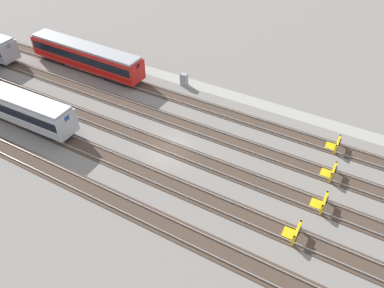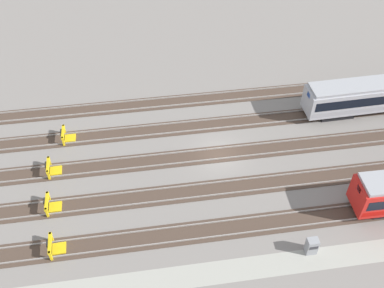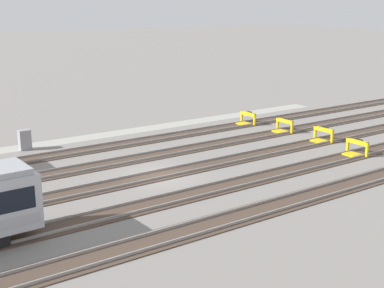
% 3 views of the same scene
% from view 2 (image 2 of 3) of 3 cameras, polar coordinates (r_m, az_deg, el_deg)
% --- Properties ---
extents(ground_plane, '(400.00, 400.00, 0.00)m').
position_cam_2_polar(ground_plane, '(44.26, 3.52, -1.30)').
color(ground_plane, gray).
extents(service_walkway, '(54.00, 2.00, 0.01)m').
position_cam_2_polar(service_walkway, '(36.87, 7.38, -15.36)').
color(service_walkway, '#9E9E93').
rests_on(service_walkway, ground).
extents(rail_track_nearest, '(90.00, 2.23, 0.21)m').
position_cam_2_polar(rail_track_nearest, '(38.84, 6.00, -10.40)').
color(rail_track_nearest, '#47382D').
rests_on(rail_track_nearest, ground).
extents(rail_track_near_inner, '(90.00, 2.23, 0.21)m').
position_cam_2_polar(rail_track_near_inner, '(41.39, 4.67, -5.53)').
color(rail_track_near_inner, '#47382D').
rests_on(rail_track_near_inner, ground).
extents(rail_track_middle, '(90.00, 2.24, 0.21)m').
position_cam_2_polar(rail_track_middle, '(44.23, 3.52, -1.26)').
color(rail_track_middle, '#47382D').
rests_on(rail_track_middle, ground).
extents(rail_track_far_inner, '(90.00, 2.23, 0.21)m').
position_cam_2_polar(rail_track_far_inner, '(47.30, 2.52, 2.49)').
color(rail_track_far_inner, '#47382D').
rests_on(rail_track_far_inner, ground).
extents(rail_track_farthest, '(90.00, 2.23, 0.21)m').
position_cam_2_polar(rail_track_farthest, '(50.55, 1.64, 5.76)').
color(rail_track_farthest, '#47382D').
rests_on(rail_track_farthest, ground).
extents(bumper_stop_nearest_track, '(1.37, 2.01, 1.22)m').
position_cam_2_polar(bumper_stop_nearest_track, '(38.64, -17.10, -12.32)').
color(bumper_stop_nearest_track, gold).
rests_on(bumper_stop_nearest_track, ground).
extents(bumper_stop_near_inner_track, '(1.35, 2.00, 1.22)m').
position_cam_2_polar(bumper_stop_near_inner_track, '(41.32, -17.50, -7.35)').
color(bumper_stop_near_inner_track, gold).
rests_on(bumper_stop_near_inner_track, ground).
extents(bumper_stop_middle_track, '(1.37, 2.01, 1.22)m').
position_cam_2_polar(bumper_stop_middle_track, '(44.21, -17.39, -2.96)').
color(bumper_stop_middle_track, gold).
rests_on(bumper_stop_middle_track, ground).
extents(bumper_stop_far_inner_track, '(1.34, 2.00, 1.22)m').
position_cam_2_polar(bumper_stop_far_inner_track, '(47.07, -15.67, 1.04)').
color(bumper_stop_far_inner_track, gold).
rests_on(bumper_stop_far_inner_track, ground).
extents(electrical_cabinet, '(0.90, 0.73, 1.60)m').
position_cam_2_polar(electrical_cabinet, '(37.91, 14.96, -12.40)').
color(electrical_cabinet, gray).
rests_on(electrical_cabinet, ground).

